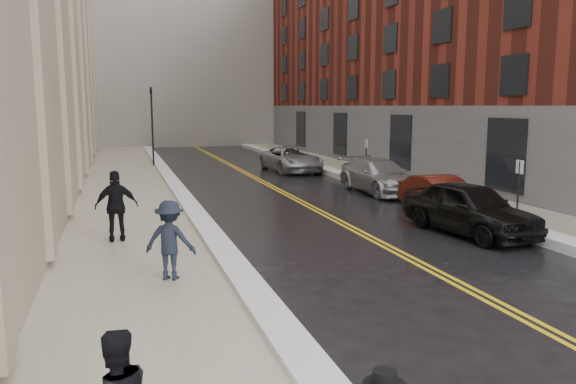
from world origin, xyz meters
TOP-DOWN VIEW (x-y plane):
  - ground at (0.00, 0.00)m, footprint 160.00×160.00m
  - sidewalk_left at (-4.50, 16.00)m, footprint 4.00×64.00m
  - sidewalk_right at (9.00, 16.00)m, footprint 3.00×64.00m
  - lane_stripe_a at (2.38, 16.00)m, footprint 0.12×64.00m
  - lane_stripe_b at (2.62, 16.00)m, footprint 0.12×64.00m
  - snow_ridge_left at (-2.20, 16.00)m, footprint 0.70×60.80m
  - snow_ridge_right at (7.15, 16.00)m, footprint 0.85×60.80m
  - building_right at (17.50, 23.00)m, footprint 14.00×50.00m
  - traffic_signal at (-2.60, 30.00)m, footprint 0.18×0.15m
  - parking_sign_near at (7.90, 8.00)m, footprint 0.06×0.35m
  - parking_sign_far at (7.90, 20.00)m, footprint 0.06×0.35m
  - car_black at (5.69, 7.47)m, footprint 2.58×5.08m
  - car_maroon at (6.80, 10.86)m, footprint 1.49×4.19m
  - car_silver_near at (6.76, 16.06)m, footprint 2.36×5.40m
  - car_silver_far at (5.32, 25.22)m, footprint 2.93×5.67m
  - pedestrian_b at (-3.74, 5.00)m, footprint 1.32×1.08m
  - pedestrian_c at (-4.88, 9.05)m, footprint 1.21×0.53m

SIDE VIEW (x-z plane):
  - ground at x=0.00m, z-range 0.00..0.00m
  - lane_stripe_a at x=2.38m, z-range 0.00..0.01m
  - lane_stripe_b at x=2.62m, z-range 0.00..0.01m
  - sidewalk_left at x=-4.50m, z-range 0.00..0.15m
  - sidewalk_right at x=9.00m, z-range 0.00..0.15m
  - snow_ridge_left at x=-2.20m, z-range 0.00..0.26m
  - snow_ridge_right at x=7.15m, z-range 0.00..0.30m
  - car_maroon at x=6.80m, z-range 0.00..1.38m
  - car_silver_far at x=5.32m, z-range 0.00..1.53m
  - car_silver_near at x=6.76m, z-range 0.00..1.54m
  - car_black at x=5.69m, z-range 0.00..1.66m
  - pedestrian_b at x=-3.74m, z-range 0.15..1.93m
  - pedestrian_c at x=-4.88m, z-range 0.15..2.19m
  - parking_sign_near at x=7.90m, z-range 0.24..2.47m
  - parking_sign_far at x=7.90m, z-range 0.24..2.47m
  - traffic_signal at x=-2.60m, z-range 0.48..5.68m
  - building_right at x=17.50m, z-range 0.00..18.00m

